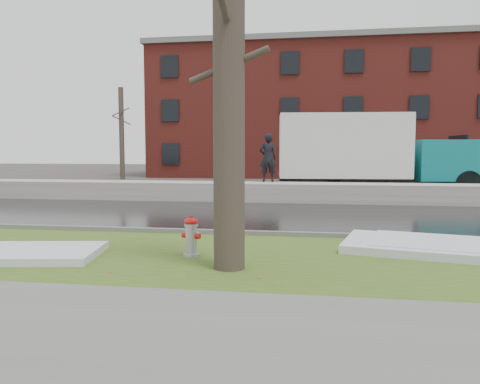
# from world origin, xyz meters

# --- Properties ---
(ground) EXTENTS (120.00, 120.00, 0.00)m
(ground) POSITION_xyz_m (0.00, 0.00, 0.00)
(ground) COLOR #47423D
(ground) RESTS_ON ground
(verge) EXTENTS (60.00, 4.50, 0.04)m
(verge) POSITION_xyz_m (0.00, -1.25, 0.02)
(verge) COLOR #324D19
(verge) RESTS_ON ground
(sidewalk) EXTENTS (60.00, 3.00, 0.05)m
(sidewalk) POSITION_xyz_m (0.00, -5.00, 0.03)
(sidewalk) COLOR slate
(sidewalk) RESTS_ON ground
(road) EXTENTS (60.00, 7.00, 0.03)m
(road) POSITION_xyz_m (0.00, 4.50, 0.01)
(road) COLOR black
(road) RESTS_ON ground
(parking_lot) EXTENTS (60.00, 9.00, 0.03)m
(parking_lot) POSITION_xyz_m (0.00, 13.00, 0.01)
(parking_lot) COLOR slate
(parking_lot) RESTS_ON ground
(curb) EXTENTS (60.00, 0.15, 0.14)m
(curb) POSITION_xyz_m (0.00, 1.00, 0.07)
(curb) COLOR slate
(curb) RESTS_ON ground
(snowbank) EXTENTS (60.00, 1.60, 0.75)m
(snowbank) POSITION_xyz_m (0.00, 8.70, 0.38)
(snowbank) COLOR #B6B0A7
(snowbank) RESTS_ON ground
(brick_building) EXTENTS (26.00, 12.00, 10.00)m
(brick_building) POSITION_xyz_m (2.00, 30.00, 5.00)
(brick_building) COLOR maroon
(brick_building) RESTS_ON ground
(bg_tree_left) EXTENTS (1.40, 1.62, 6.50)m
(bg_tree_left) POSITION_xyz_m (-12.00, 22.00, 3.33)
(bg_tree_left) COLOR #504439
(bg_tree_left) RESTS_ON ground
(bg_tree_center) EXTENTS (1.40, 1.62, 6.50)m
(bg_tree_center) POSITION_xyz_m (-6.00, 26.00, 3.33)
(bg_tree_center) COLOR #504439
(bg_tree_center) RESTS_ON ground
(fire_hydrant) EXTENTS (0.38, 0.35, 0.77)m
(fire_hydrant) POSITION_xyz_m (-0.76, -1.41, 0.45)
(fire_hydrant) COLOR #A1A3A9
(fire_hydrant) RESTS_ON verge
(tree) EXTENTS (1.35, 1.62, 6.52)m
(tree) POSITION_xyz_m (0.09, -2.17, 3.32)
(tree) COLOR #504439
(tree) RESTS_ON verge
(box_truck) EXTENTS (11.14, 3.34, 3.68)m
(box_truck) POSITION_xyz_m (3.97, 12.40, 1.95)
(box_truck) COLOR black
(box_truck) RESTS_ON ground
(worker) EXTENTS (0.81, 0.63, 1.97)m
(worker) POSITION_xyz_m (-0.35, 9.30, 1.74)
(worker) COLOR black
(worker) RESTS_ON snowbank
(snow_patch_near) EXTENTS (2.99, 2.54, 0.16)m
(snow_patch_near) POSITION_xyz_m (3.46, -0.10, 0.12)
(snow_patch_near) COLOR silver
(snow_patch_near) RESTS_ON verge
(snow_patch_far) EXTENTS (2.43, 1.94, 0.14)m
(snow_patch_far) POSITION_xyz_m (-3.59, -1.87, 0.11)
(snow_patch_far) COLOR silver
(snow_patch_far) RESTS_ON verge
(snow_patch_side) EXTENTS (3.15, 2.41, 0.18)m
(snow_patch_side) POSITION_xyz_m (4.09, -0.14, 0.13)
(snow_patch_side) COLOR silver
(snow_patch_side) RESTS_ON verge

